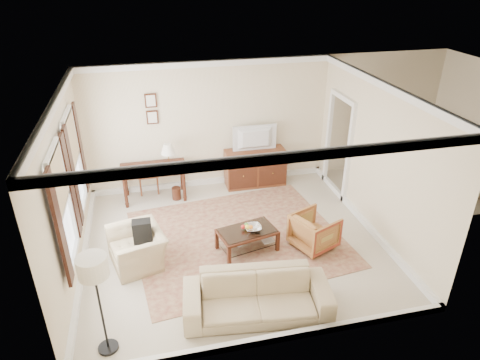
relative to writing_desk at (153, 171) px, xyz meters
name	(u,v)px	position (x,y,z in m)	size (l,w,h in m)	color
room_shell	(232,118)	(1.34, -2.05, 1.81)	(5.51, 5.01, 2.91)	beige
annex_bedroom	(412,175)	(5.83, -0.90, -0.32)	(3.00, 2.70, 2.90)	beige
window_front	(63,207)	(-1.36, -2.75, 0.89)	(0.12, 1.56, 1.80)	#CCB284
window_rear	(75,162)	(-1.36, -1.15, 0.89)	(0.12, 1.56, 1.80)	#CCB284
doorway	(338,147)	(4.05, -0.55, 0.41)	(0.10, 1.12, 2.25)	white
rug	(238,238)	(1.44, -1.94, -0.66)	(3.82, 3.28, 0.01)	maroon
writing_desk	(153,171)	(0.00, 0.00, 0.00)	(1.41, 0.71, 0.77)	#421E12
desk_chair	(148,171)	(-0.12, 0.35, -0.14)	(0.45, 0.45, 1.05)	brown
desk_lamp	(168,155)	(0.35, 0.00, 0.36)	(0.32, 0.32, 0.50)	silver
framed_prints	(152,109)	(0.10, 0.42, 1.28)	(0.25, 0.04, 0.68)	#421E12
sideboard	(255,168)	(2.34, 0.15, -0.23)	(1.40, 0.54, 0.86)	brown
tv	(256,131)	(2.34, 0.13, 0.68)	(0.97, 0.56, 0.13)	black
coffee_table	(247,235)	(1.53, -2.35, -0.33)	(1.14, 0.82, 0.44)	#421E12
fruit_bowl	(253,227)	(1.64, -2.36, -0.17)	(0.42, 0.42, 0.10)	silver
book_a	(234,243)	(1.29, -2.32, -0.49)	(0.28, 0.04, 0.38)	brown
book_b	(261,240)	(1.80, -2.33, -0.49)	(0.28, 0.03, 0.38)	brown
striped_armchair	(314,230)	(2.76, -2.51, -0.29)	(0.72, 0.67, 0.74)	maroon
club_armchair	(137,243)	(-0.41, -2.28, -0.23)	(0.99, 0.64, 0.86)	tan
backpack	(142,229)	(-0.30, -2.24, 0.01)	(0.32, 0.22, 0.40)	black
sofa	(257,291)	(1.30, -3.91, -0.23)	(2.18, 0.64, 0.85)	tan
floor_lamp	(94,274)	(-0.87, -4.11, 0.64)	(0.38, 0.38, 1.56)	black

